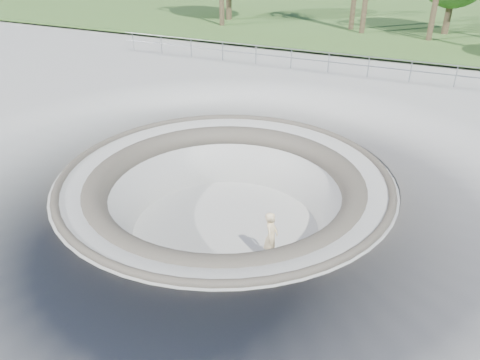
# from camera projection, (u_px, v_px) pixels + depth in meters

# --- Properties ---
(ground) EXTENTS (180.00, 180.00, 0.00)m
(ground) POSITION_uv_depth(u_px,v_px,m) (225.00, 175.00, 14.44)
(ground) COLOR #9D9C98
(ground) RESTS_ON ground
(skate_bowl) EXTENTS (14.00, 14.00, 4.10)m
(skate_bowl) POSITION_uv_depth(u_px,v_px,m) (226.00, 224.00, 15.32)
(skate_bowl) COLOR #9D9C98
(skate_bowl) RESTS_ON ground
(grass_strip) EXTENTS (180.00, 36.00, 0.12)m
(grass_strip) POSITION_uv_depth(u_px,v_px,m) (393.00, 10.00, 41.53)
(grass_strip) COLOR #3D6026
(grass_strip) RESTS_ON ground
(distant_hills) EXTENTS (103.20, 45.00, 28.60)m
(distant_hills) POSITION_uv_depth(u_px,v_px,m) (440.00, 44.00, 62.15)
(distant_hills) COLOR olive
(distant_hills) RESTS_ON ground
(safety_railing) EXTENTS (25.00, 0.06, 1.03)m
(safety_railing) POSITION_uv_depth(u_px,v_px,m) (329.00, 62.00, 23.71)
(safety_railing) COLOR gray
(safety_railing) RESTS_ON ground
(skateboard) EXTENTS (0.75, 0.35, 0.07)m
(skateboard) POSITION_uv_depth(u_px,v_px,m) (270.00, 260.00, 13.72)
(skateboard) COLOR #92593A
(skateboard) RESTS_ON ground
(skater) EXTENTS (0.46, 0.63, 1.59)m
(skater) POSITION_uv_depth(u_px,v_px,m) (271.00, 237.00, 13.33)
(skater) COLOR beige
(skater) RESTS_ON skateboard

